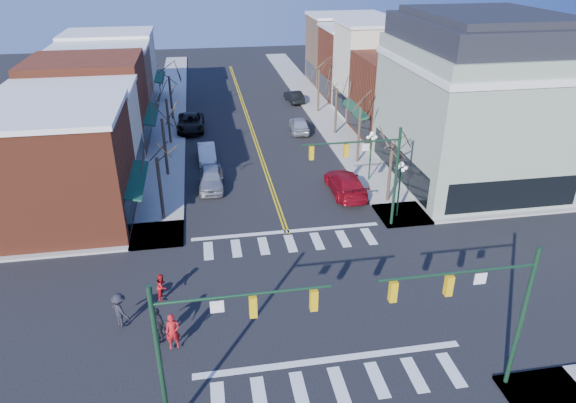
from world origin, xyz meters
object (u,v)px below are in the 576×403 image
car_right_far (294,96)px  car_left_far (191,123)px  lamppost_corner (400,180)px  car_right_mid (299,125)px  pedestrian_red_a (173,332)px  victorian_corner (476,100)px  pedestrian_red_b (162,286)px  lamppost_midblock (371,148)px  pedestrian_dark_a (158,324)px  car_left_mid (207,153)px  car_right_near (346,183)px  car_left_near (211,178)px  pedestrian_dark_b (120,310)px

car_right_far → car_left_far: bearing=28.1°
lamppost_corner → car_right_mid: size_ratio=0.93×
car_left_far → pedestrian_red_a: pedestrian_red_a is taller
car_left_far → car_right_far: car_left_far is taller
car_right_mid → car_left_far: bearing=-8.6°
victorian_corner → pedestrian_red_b: (-24.51, -13.05, -5.73)m
lamppost_midblock → car_right_mid: lamppost_midblock is taller
car_right_far → pedestrian_dark_a: 44.21m
car_left_far → victorian_corner: bearing=-33.9°
car_left_mid → pedestrian_dark_a: size_ratio=2.24×
car_right_near → lamppost_corner: bearing=119.7°
car_left_far → car_right_mid: car_left_far is taller
car_left_mid → car_left_far: (-1.42, 9.03, 0.10)m
car_right_near → pedestrian_dark_a: pedestrian_dark_a is taller
car_right_mid → car_left_near: bearing=56.5°
car_left_far → pedestrian_dark_a: 32.98m
car_right_near → pedestrian_dark_a: bearing=47.6°
car_right_near → car_left_mid: bearing=-40.1°
car_left_far → pedestrian_dark_b: (-3.60, -31.48, 0.29)m
lamppost_corner → car_left_mid: lamppost_corner is taller
lamppost_midblock → pedestrian_dark_a: size_ratio=2.20×
car_left_far → pedestrian_red_b: 29.55m
lamppost_corner → pedestrian_dark_a: lamppost_corner is taller
car_left_far → pedestrian_red_a: size_ratio=3.09×
pedestrian_red_a → pedestrian_dark_b: bearing=133.7°
victorian_corner → pedestrian_dark_a: size_ratio=7.25×
pedestrian_red_b → pedestrian_dark_b: pedestrian_dark_b is taller
victorian_corner → pedestrian_dark_b: (-26.50, -15.03, -5.54)m
lamppost_corner → car_left_far: bearing=123.0°
car_right_near → pedestrian_dark_b: bearing=40.9°
pedestrian_red_a → pedestrian_red_b: bearing=91.5°
car_right_near → pedestrian_dark_b: (-15.62, -13.55, 0.26)m
lamppost_midblock → car_right_near: bearing=-142.6°
car_left_mid → car_right_far: (11.38, 17.87, 0.01)m
car_left_near → pedestrian_dark_b: pedestrian_dark_b is taller
lamppost_corner → pedestrian_dark_b: (-18.20, -9.03, -1.85)m
car_right_near → car_right_mid: bearing=-87.2°
lamppost_midblock → pedestrian_red_b: 21.23m
car_left_far → pedestrian_red_a: 33.60m
car_left_mid → car_right_near: size_ratio=0.74×
pedestrian_red_a → car_right_mid: bearing=60.2°
car_right_near → pedestrian_red_a: size_ratio=3.07×
car_left_mid → pedestrian_dark_b: bearing=-103.9°
victorian_corner → car_right_far: size_ratio=3.22×
car_left_mid → car_right_near: (10.59, -8.90, 0.13)m
pedestrian_red_a → car_right_far: bearing=63.7°
lamppost_corner → pedestrian_dark_b: 20.40m
lamppost_corner → car_left_far: (-14.60, 22.45, -2.14)m
car_right_mid → pedestrian_dark_a: 33.03m
lamppost_corner → pedestrian_red_b: size_ratio=2.79×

